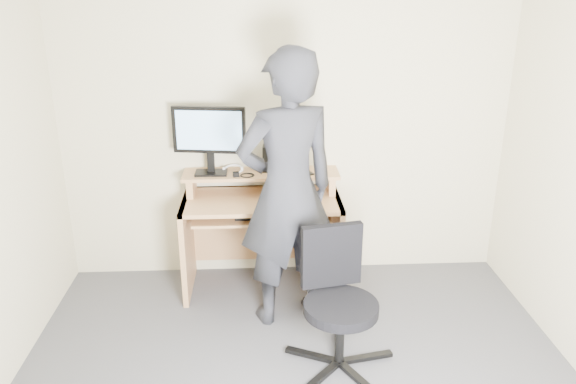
{
  "coord_description": "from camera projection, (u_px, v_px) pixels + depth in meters",
  "views": [
    {
      "loc": [
        -0.21,
        -2.51,
        2.29
      ],
      "look_at": [
        -0.02,
        1.05,
        0.95
      ],
      "focal_mm": 35.0,
      "sensor_mm": 36.0,
      "label": 1
    }
  ],
  "objects": [
    {
      "name": "back_wall",
      "position": [
        286.0,
        124.0,
        4.36
      ],
      "size": [
        3.5,
        0.02,
        2.5
      ],
      "primitive_type": "cube",
      "color": "beige",
      "rests_on": "ground"
    },
    {
      "name": "desk",
      "position": [
        262.0,
        219.0,
        4.39
      ],
      "size": [
        1.2,
        0.6,
        0.91
      ],
      "color": "tan",
      "rests_on": "ground"
    },
    {
      "name": "monitor",
      "position": [
        209.0,
        134.0,
        4.18
      ],
      "size": [
        0.55,
        0.15,
        0.52
      ],
      "rotation": [
        0.0,
        0.0,
        -0.15
      ],
      "color": "black",
      "rests_on": "desk"
    },
    {
      "name": "external_drive",
      "position": [
        268.0,
        158.0,
        4.34
      ],
      "size": [
        0.08,
        0.13,
        0.2
      ],
      "primitive_type": "cube",
      "rotation": [
        0.0,
        0.0,
        -0.07
      ],
      "color": "black",
      "rests_on": "desk"
    },
    {
      "name": "travel_mug",
      "position": [
        284.0,
        160.0,
        4.33
      ],
      "size": [
        0.09,
        0.09,
        0.17
      ],
      "primitive_type": "cylinder",
      "rotation": [
        0.0,
        0.0,
        -0.25
      ],
      "color": "silver",
      "rests_on": "desk"
    },
    {
      "name": "smartphone",
      "position": [
        307.0,
        172.0,
        4.31
      ],
      "size": [
        0.11,
        0.15,
        0.01
      ],
      "primitive_type": "cube",
      "rotation": [
        0.0,
        0.0,
        0.34
      ],
      "color": "black",
      "rests_on": "desk"
    },
    {
      "name": "charger",
      "position": [
        236.0,
        174.0,
        4.23
      ],
      "size": [
        0.05,
        0.05,
        0.03
      ],
      "primitive_type": "cube",
      "rotation": [
        0.0,
        0.0,
        0.17
      ],
      "color": "black",
      "rests_on": "desk"
    },
    {
      "name": "headphones",
      "position": [
        233.0,
        170.0,
        4.37
      ],
      "size": [
        0.19,
        0.19,
        0.06
      ],
      "primitive_type": "torus",
      "rotation": [
        0.26,
        0.0,
        -0.27
      ],
      "color": "silver",
      "rests_on": "desk"
    },
    {
      "name": "keyboard",
      "position": [
        266.0,
        213.0,
        4.19
      ],
      "size": [
        0.47,
        0.2,
        0.03
      ],
      "primitive_type": "cube",
      "rotation": [
        0.0,
        0.0,
        0.04
      ],
      "color": "black",
      "rests_on": "desk"
    },
    {
      "name": "mouse",
      "position": [
        297.0,
        200.0,
        4.16
      ],
      "size": [
        0.11,
        0.08,
        0.04
      ],
      "primitive_type": "ellipsoid",
      "rotation": [
        0.0,
        0.0,
        -0.19
      ],
      "color": "black",
      "rests_on": "desk"
    },
    {
      "name": "office_chair",
      "position": [
        338.0,
        296.0,
        3.45
      ],
      "size": [
        0.69,
        0.68,
        0.87
      ],
      "rotation": [
        0.0,
        0.0,
        0.2
      ],
      "color": "black",
      "rests_on": "ground"
    },
    {
      "name": "person",
      "position": [
        287.0,
        191.0,
        3.78
      ],
      "size": [
        0.82,
        0.67,
        1.93
      ],
      "primitive_type": "imported",
      "rotation": [
        0.0,
        0.0,
        3.48
      ],
      "color": "black",
      "rests_on": "ground"
    }
  ]
}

